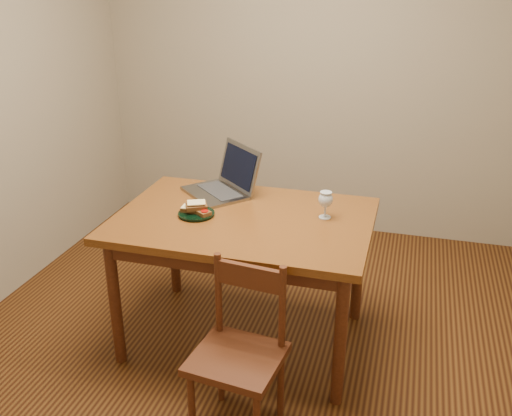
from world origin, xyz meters
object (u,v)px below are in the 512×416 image
(chair, at_px, (239,346))
(laptop, at_px, (226,180))
(plate, at_px, (196,214))
(table, at_px, (244,232))
(milk_glass, at_px, (325,205))

(chair, bearing_deg, laptop, 117.94)
(plate, height_order, laptop, laptop)
(table, height_order, milk_glass, milk_glass)
(table, xyz_separation_m, milk_glass, (0.40, 0.10, 0.16))
(table, height_order, plate, plate)
(milk_glass, bearing_deg, laptop, 160.93)
(table, relative_size, chair, 3.17)
(plate, relative_size, laptop, 0.39)
(table, bearing_deg, plate, -167.86)
(plate, xyz_separation_m, laptop, (0.04, 0.36, 0.06))
(milk_glass, relative_size, laptop, 0.29)
(milk_glass, bearing_deg, table, -165.89)
(table, xyz_separation_m, laptop, (-0.20, 0.31, 0.15))
(laptop, bearing_deg, milk_glass, 22.83)
(chair, distance_m, milk_glass, 0.87)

